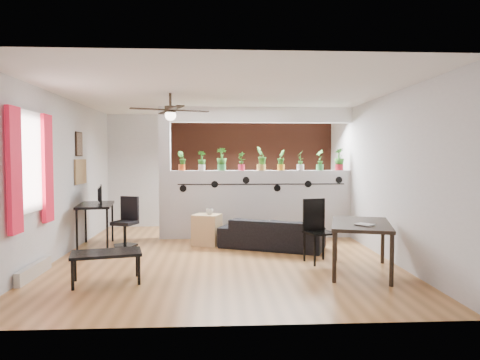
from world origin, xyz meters
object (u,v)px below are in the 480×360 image
object	(u,v)px
ceiling_fan	(170,112)
potted_plant_4	(261,158)
computer_desk	(96,208)
sofa	(272,234)
dining_table	(361,228)
folding_chair	(316,225)
coffee_table	(106,255)
potted_plant_5	(281,159)
potted_plant_0	(182,160)
cube_shelf	(207,230)
potted_plant_7	(320,159)
cup	(210,212)
potted_plant_6	(300,160)
potted_plant_8	(339,159)
potted_plant_2	(222,158)
office_chair	(126,225)
potted_plant_3	(242,160)
potted_plant_1	(202,160)

from	to	relation	value
ceiling_fan	potted_plant_4	distance (m)	2.51
ceiling_fan	computer_desk	size ratio (longest dim) A/B	1.04
sofa	dining_table	world-z (taller)	dining_table
folding_chair	coffee_table	world-z (taller)	folding_chair
sofa	potted_plant_5	bearing A→B (deg)	-84.07
potted_plant_0	cube_shelf	bearing A→B (deg)	-53.94
cube_shelf	sofa	bearing A→B (deg)	3.20
cube_shelf	dining_table	xyz separation A→B (m)	(2.19, -1.98, 0.34)
potted_plant_4	cube_shelf	world-z (taller)	potted_plant_4
potted_plant_5	potted_plant_7	distance (m)	0.79
cup	computer_desk	distance (m)	2.03
potted_plant_6	potted_plant_7	distance (m)	0.40
ceiling_fan	potted_plant_8	distance (m)	3.73
coffee_table	potted_plant_2	bearing A→B (deg)	63.45
sofa	office_chair	bearing A→B (deg)	17.27
potted_plant_3	office_chair	bearing A→B (deg)	-159.47
potted_plant_0	potted_plant_4	distance (m)	1.58
potted_plant_1	cube_shelf	world-z (taller)	potted_plant_1
potted_plant_0	potted_plant_7	size ratio (longest dim) A/B	0.94
coffee_table	cube_shelf	bearing A→B (deg)	62.12
potted_plant_8	office_chair	distance (m)	4.33
potted_plant_4	sofa	distance (m)	1.70
cube_shelf	cup	bearing A→B (deg)	19.62
potted_plant_3	potted_plant_7	xyz separation A→B (m)	(1.58, -0.00, 0.02)
cube_shelf	cup	xyz separation A→B (m)	(0.05, 0.00, 0.34)
potted_plant_8	cup	size ratio (longest dim) A/B	3.34
potted_plant_4	computer_desk	world-z (taller)	potted_plant_4
potted_plant_1	coffee_table	size ratio (longest dim) A/B	0.41
computer_desk	potted_plant_8	bearing A→B (deg)	9.72
computer_desk	potted_plant_6	bearing A→B (deg)	11.67
potted_plant_1	potted_plant_7	distance (m)	2.37
potted_plant_4	cup	world-z (taller)	potted_plant_4
ceiling_fan	cube_shelf	bearing A→B (deg)	64.33
sofa	coffee_table	distance (m)	3.10
potted_plant_8	coffee_table	distance (m)	5.06
folding_chair	coffee_table	bearing A→B (deg)	-161.57
potted_plant_4	coffee_table	bearing A→B (deg)	-127.28
ceiling_fan	dining_table	bearing A→B (deg)	-17.97
potted_plant_1	potted_plant_2	bearing A→B (deg)	0.00
office_chair	dining_table	world-z (taller)	office_chair
cup	coffee_table	xyz separation A→B (m)	(-1.28, -2.32, -0.26)
ceiling_fan	potted_plant_2	xyz separation A→B (m)	(0.81, 1.80, -0.73)
potted_plant_0	potted_plant_1	bearing A→B (deg)	0.00
coffee_table	ceiling_fan	bearing A→B (deg)	60.20
potted_plant_7	cube_shelf	bearing A→B (deg)	-162.78
cube_shelf	folding_chair	xyz separation A→B (m)	(1.72, -1.34, 0.29)
potted_plant_3	potted_plant_4	distance (m)	0.40
potted_plant_1	potted_plant_4	xyz separation A→B (m)	(1.19, 0.00, 0.04)
computer_desk	folding_chair	bearing A→B (deg)	-18.60
potted_plant_5	potted_plant_8	world-z (taller)	potted_plant_8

